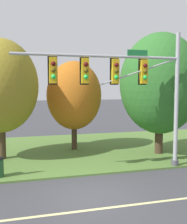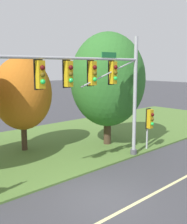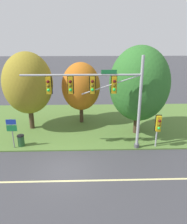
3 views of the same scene
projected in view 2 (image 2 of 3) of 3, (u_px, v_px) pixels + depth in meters
The scene contains 7 objects.
ground_plane at pixel (104, 199), 11.89m from camera, with size 160.00×160.00×0.00m, color #3D3D42.
lane_stripe at pixel (125, 209), 11.03m from camera, with size 36.00×0.16×0.01m, color beige.
grass_verge at pixel (11, 154), 17.80m from camera, with size 48.00×11.50×0.10m, color #517533.
traffic_signal_mast at pixel (101, 82), 14.80m from camera, with size 8.78×0.49×7.16m.
pedestrian_signal_near_kerb at pixel (150, 121), 18.25m from camera, with size 0.46×0.55×2.72m.
tree_left_of_mast at pixel (22, 94), 17.83m from camera, with size 3.73×3.73×6.05m.
tree_behind_signpost at pixel (108, 80), 19.18m from camera, with size 5.12×5.12×7.71m.
Camera 2 is at (-7.95, -7.79, 5.57)m, focal length 45.00 mm.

